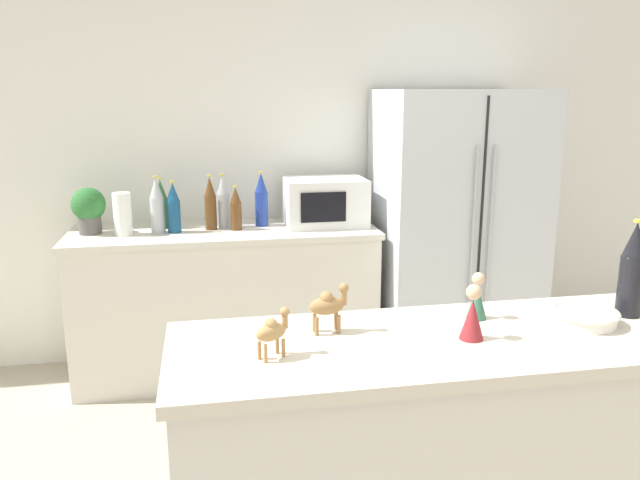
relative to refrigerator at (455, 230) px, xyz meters
The scene contains 19 objects.
wall_back 1.07m from the refrigerator, 155.51° to the left, with size 8.00×0.06×2.55m.
back_counter 1.47m from the refrigerator, behind, with size 1.78×0.63×0.89m.
refrigerator is the anchor object (origin of this frame).
potted_plant 2.17m from the refrigerator, behind, with size 0.19×0.19×0.26m.
paper_towel_roll 1.98m from the refrigerator, behind, with size 0.10×0.10×0.24m.
microwave 0.83m from the refrigerator, behind, with size 0.48×0.37×0.28m.
back_bottle_0 1.70m from the refrigerator, behind, with size 0.08×0.08×0.30m.
back_bottle_1 1.21m from the refrigerator, behind, with size 0.08×0.08×0.33m.
back_bottle_2 1.80m from the refrigerator, behind, with size 0.08×0.08×0.33m.
back_bottle_3 1.50m from the refrigerator, behind, with size 0.07×0.07×0.32m.
back_bottle_4 1.79m from the refrigerator, behind, with size 0.07×0.07×0.30m.
back_bottle_5 1.43m from the refrigerator, behind, with size 0.07×0.07×0.32m.
back_bottle_6 1.35m from the refrigerator, behind, with size 0.07×0.07×0.26m.
wine_bottle 1.95m from the refrigerator, 96.84° to the right, with size 0.07×0.07×0.31m.
fruit_bowl 2.00m from the refrigerator, 101.73° to the right, with size 0.20×0.20×0.05m.
camel_figurine 2.23m from the refrigerator, 122.08° to the right, with size 0.12×0.06×0.15m.
camel_figurine_second 2.45m from the refrigerator, 123.80° to the right, with size 0.10×0.08×0.13m.
wise_man_figurine_crimson 2.16m from the refrigerator, 111.51° to the right, with size 0.07×0.07×0.16m.
wise_man_figurine_purple 1.99m from the refrigerator, 110.87° to the right, with size 0.06×0.06×0.15m.
Camera 1 is at (-0.62, -1.22, 1.68)m, focal length 35.00 mm.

